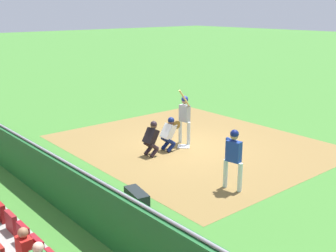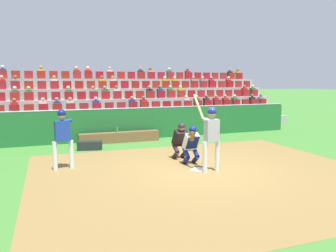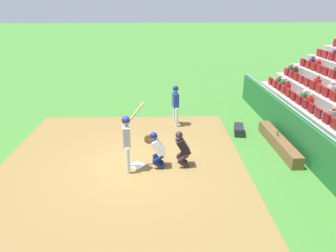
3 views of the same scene
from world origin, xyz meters
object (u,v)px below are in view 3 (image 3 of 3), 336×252
at_px(home_plate_umpire, 182,147).
at_px(on_deck_batter, 176,101).
at_px(water_bottle_on_bench, 277,133).
at_px(dugout_bench, 278,142).
at_px(batter_at_plate, 127,137).
at_px(catcher_crouching, 157,147).
at_px(home_plate_marker, 137,165).
at_px(equipment_duffel_bag, 239,130).

height_order(home_plate_umpire, on_deck_batter, on_deck_batter).
bearing_deg(water_bottle_on_bench, home_plate_umpire, 109.52).
bearing_deg(dugout_bench, water_bottle_on_bench, 17.68).
bearing_deg(water_bottle_on_bench, on_deck_batter, 56.58).
distance_m(batter_at_plate, water_bottle_on_bench, 5.71).
xyz_separation_m(catcher_crouching, dugout_bench, (1.21, -4.59, -0.48)).
relative_size(home_plate_marker, on_deck_batter, 0.25).
bearing_deg(batter_at_plate, catcher_crouching, -78.85).
relative_size(catcher_crouching, water_bottle_on_bench, 5.17).
bearing_deg(catcher_crouching, on_deck_batter, -13.16).
xyz_separation_m(batter_at_plate, home_plate_umpire, (0.20, -1.76, -0.49)).
relative_size(home_plate_marker, catcher_crouching, 0.35).
bearing_deg(batter_at_plate, home_plate_marker, -47.71).
distance_m(home_plate_marker, equipment_duffel_bag, 4.87).
height_order(batter_at_plate, on_deck_batter, batter_at_plate).
bearing_deg(on_deck_batter, home_plate_umpire, 179.29).
height_order(catcher_crouching, home_plate_umpire, home_plate_umpire).
bearing_deg(catcher_crouching, home_plate_marker, 85.33).
xyz_separation_m(home_plate_marker, batter_at_plate, (-0.24, 0.26, 1.16)).
bearing_deg(catcher_crouching, water_bottle_on_bench, -73.68).
xyz_separation_m(dugout_bench, on_deck_batter, (2.54, 3.71, 0.87)).
height_order(batter_at_plate, water_bottle_on_bench, batter_at_plate).
xyz_separation_m(home_plate_marker, home_plate_umpire, (-0.04, -1.50, 0.67)).
bearing_deg(home_plate_umpire, on_deck_batter, -0.71).
distance_m(batter_at_plate, home_plate_umpire, 1.83).
xyz_separation_m(home_plate_marker, water_bottle_on_bench, (1.28, -5.21, 0.55)).
bearing_deg(dugout_bench, equipment_duffel_bag, 38.34).
relative_size(home_plate_umpire, water_bottle_on_bench, 5.19).
bearing_deg(dugout_bench, home_plate_umpire, 107.71).
relative_size(water_bottle_on_bench, equipment_duffel_bag, 0.26).
bearing_deg(home_plate_umpire, water_bottle_on_bench, -70.48).
distance_m(home_plate_umpire, dugout_bench, 3.97).
distance_m(catcher_crouching, equipment_duffel_bag, 4.38).
bearing_deg(batter_at_plate, equipment_duffel_bag, -57.25).
bearing_deg(home_plate_umpire, dugout_bench, -72.29).
distance_m(home_plate_marker, catcher_crouching, 0.96).
bearing_deg(home_plate_marker, on_deck_batter, -22.64).
height_order(catcher_crouching, water_bottle_on_bench, catcher_crouching).
distance_m(home_plate_marker, home_plate_umpire, 1.64).
xyz_separation_m(home_plate_umpire, water_bottle_on_bench, (1.32, -3.72, -0.13)).
distance_m(home_plate_umpire, equipment_duffel_bag, 3.75).
distance_m(dugout_bench, on_deck_batter, 4.58).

